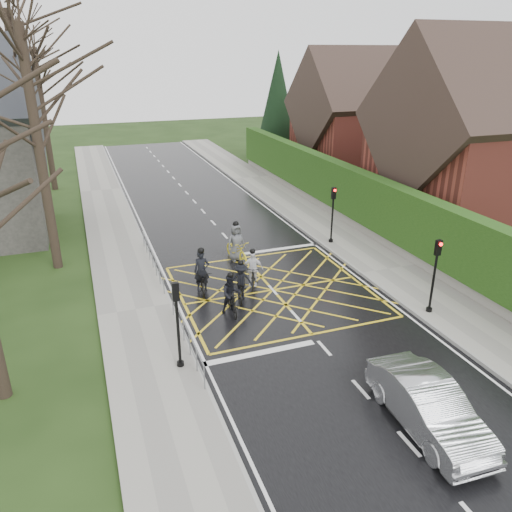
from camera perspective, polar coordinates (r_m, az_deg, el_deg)
ground at (r=22.26m, az=1.93°, el=-3.92°), size 120.00×120.00×0.00m
road at (r=22.26m, az=1.93°, el=-3.90°), size 9.00×80.00×0.01m
sidewalk_right at (r=24.90m, az=14.87°, el=-1.55°), size 3.00×80.00×0.15m
sidewalk_left at (r=20.98m, az=-13.57°, el=-6.10°), size 3.00×80.00×0.15m
stone_wall at (r=30.38m, az=11.40°, el=3.69°), size 0.50×38.00×0.70m
hedge at (r=29.88m, az=11.66°, el=6.87°), size 0.90×38.00×2.80m
house_near at (r=32.05m, az=24.94°, el=11.14°), size 11.80×9.80×11.30m
house_far at (r=43.10m, az=11.76°, el=14.61°), size 9.80×8.80×10.30m
conifer at (r=48.34m, az=2.49°, el=16.59°), size 4.60×4.60×10.00m
tree_near at (r=24.63m, az=-24.34°, el=15.98°), size 9.24×9.24×11.44m
tree_mid at (r=32.62m, az=-25.66°, el=18.18°), size 10.08×10.08×12.48m
tree_far at (r=40.63m, az=-23.47°, el=16.89°), size 8.40×8.40×10.40m
railing_south at (r=17.76m, az=-7.97°, el=-8.59°), size 0.05×5.04×1.03m
railing_north at (r=24.43m, az=-11.78°, el=0.09°), size 0.05×6.04×1.03m
traffic_light_ne at (r=27.22m, az=8.73°, el=4.59°), size 0.24×0.31×3.21m
traffic_light_se at (r=20.74m, az=19.67°, el=-2.29°), size 0.24×0.31×3.21m
traffic_light_sw at (r=16.40m, az=-8.92°, el=-7.90°), size 0.24×0.31×3.21m
cyclist_rear at (r=22.02m, az=-6.14°, el=-2.43°), size 1.11×2.20×2.04m
cyclist_back at (r=20.15m, az=-2.82°, el=-4.77°), size 0.84×1.81×1.77m
cyclist_mid at (r=21.28m, az=-1.68°, el=-3.30°), size 1.17×1.90×1.75m
cyclist_front at (r=22.37m, az=-0.35°, el=-1.90°), size 1.12×1.84×1.79m
cyclist_lead at (r=25.08m, az=-2.25°, el=1.01°), size 1.08×2.24×2.09m
car at (r=15.24m, az=19.09°, el=-15.89°), size 1.73×4.48×1.45m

